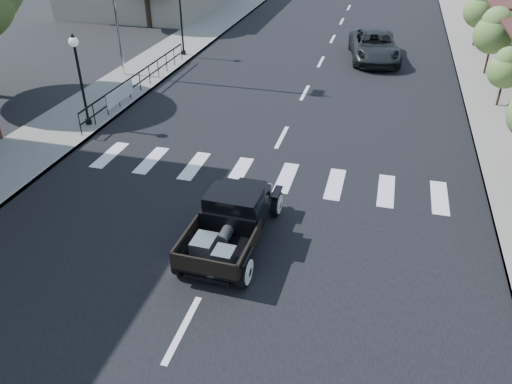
# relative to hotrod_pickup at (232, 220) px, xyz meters

# --- Properties ---
(ground) EXTENTS (120.00, 120.00, 0.00)m
(ground) POSITION_rel_hotrod_pickup_xyz_m (-0.13, -0.23, -0.74)
(ground) COLOR black
(ground) RESTS_ON ground
(road) EXTENTS (14.00, 80.00, 0.02)m
(road) POSITION_rel_hotrod_pickup_xyz_m (-0.13, 14.77, -0.73)
(road) COLOR black
(road) RESTS_ON ground
(road_markings) EXTENTS (12.00, 60.00, 0.06)m
(road_markings) POSITION_rel_hotrod_pickup_xyz_m (-0.13, 9.77, -0.74)
(road_markings) COLOR silver
(road_markings) RESTS_ON ground
(sidewalk_left) EXTENTS (3.00, 80.00, 0.15)m
(sidewalk_left) POSITION_rel_hotrod_pickup_xyz_m (-8.63, 14.77, -0.66)
(sidewalk_left) COLOR gray
(sidewalk_left) RESTS_ON ground
(sidewalk_right) EXTENTS (3.00, 80.00, 0.15)m
(sidewalk_right) POSITION_rel_hotrod_pickup_xyz_m (8.37, 14.77, -0.66)
(sidewalk_right) COLOR gray
(sidewalk_right) RESTS_ON ground
(railing) EXTENTS (0.08, 10.00, 1.00)m
(railing) POSITION_rel_hotrod_pickup_xyz_m (-7.43, 9.77, -0.09)
(railing) COLOR black
(railing) RESTS_ON sidewalk_left
(banner) EXTENTS (0.04, 2.20, 0.60)m
(banner) POSITION_rel_hotrod_pickup_xyz_m (-7.35, 7.77, -0.29)
(banner) COLOR silver
(banner) RESTS_ON sidewalk_left
(lamp_post_b) EXTENTS (0.36, 0.36, 3.52)m
(lamp_post_b) POSITION_rel_hotrod_pickup_xyz_m (-7.73, 5.77, 1.17)
(lamp_post_b) COLOR black
(lamp_post_b) RESTS_ON sidewalk_left
(lamp_post_c) EXTENTS (0.36, 0.36, 3.52)m
(lamp_post_c) POSITION_rel_hotrod_pickup_xyz_m (-7.73, 15.77, 1.17)
(lamp_post_c) COLOR black
(lamp_post_c) RESTS_ON sidewalk_left
(small_tree_c) EXTENTS (1.44, 1.44, 2.40)m
(small_tree_c) POSITION_rel_hotrod_pickup_xyz_m (8.17, 12.06, 0.61)
(small_tree_c) COLOR #517435
(small_tree_c) RESTS_ON sidewalk_right
(small_tree_d) EXTENTS (1.86, 1.86, 3.11)m
(small_tree_d) POSITION_rel_hotrod_pickup_xyz_m (8.17, 16.52, 0.96)
(small_tree_d) COLOR #517435
(small_tree_d) RESTS_ON sidewalk_right
(small_tree_e) EXTENTS (1.89, 1.89, 3.16)m
(small_tree_e) POSITION_rel_hotrod_pickup_xyz_m (8.17, 21.92, 0.99)
(small_tree_e) COLOR #517435
(small_tree_e) RESTS_ON sidewalk_right
(hotrod_pickup) EXTENTS (2.11, 4.32, 1.48)m
(hotrod_pickup) POSITION_rel_hotrod_pickup_xyz_m (0.00, 0.00, 0.00)
(hotrod_pickup) COLOR black
(hotrod_pickup) RESTS_ON ground
(second_car) EXTENTS (3.31, 5.67, 1.48)m
(second_car) POSITION_rel_hotrod_pickup_xyz_m (2.59, 17.92, 0.00)
(second_car) COLOR black
(second_car) RESTS_ON ground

